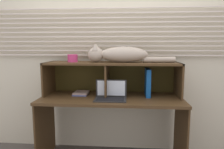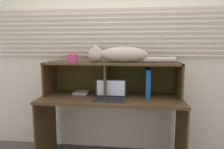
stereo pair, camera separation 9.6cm
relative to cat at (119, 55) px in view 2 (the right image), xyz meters
The scene contains 8 objects.
back_panel_with_blinds 0.26m from the cat, 107.97° to the left, with size 4.40×0.08×2.50m.
desk 0.63m from the cat, 128.31° to the right, with size 1.57×0.63×0.76m.
hutch_shelf_unit 0.21m from the cat, 158.64° to the left, with size 1.53×0.40×0.38m.
cat is the anchor object (origin of this frame).
laptop 0.48m from the cat, 113.65° to the right, with size 0.34×0.23×0.20m.
binder_upright 0.45m from the cat, ahead, with size 0.05×0.26×0.31m, color #124B94.
book_stack 0.64m from the cat, behind, with size 0.17×0.21×0.03m.
small_basket 0.54m from the cat, behind, with size 0.11×0.11×0.09m, color #CE3874.
Camera 2 is at (0.28, -2.02, 1.33)m, focal length 32.81 mm.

